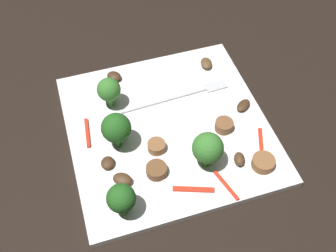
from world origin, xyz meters
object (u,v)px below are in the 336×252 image
mushroom_2 (114,76)px  mushroom_3 (206,63)px  plate (168,128)px  sausage_slice_1 (224,126)px  mushroom_4 (239,159)px  sausage_slice_2 (263,163)px  broccoli_floret_1 (121,199)px  sausage_slice_0 (157,146)px  mushroom_5 (123,179)px  pepper_strip_3 (197,188)px  broccoli_floret_2 (109,90)px  mushroom_1 (108,163)px  sausage_slice_3 (157,170)px  pepper_strip_2 (226,185)px  fork (183,95)px  broccoli_floret_0 (208,148)px  pepper_strip_1 (87,133)px  broccoli_floret_3 (116,128)px  mushroom_0 (243,105)px  pepper_strip_0 (261,142)px

mushroom_2 → mushroom_3: 0.16m
plate → sausage_slice_1: bearing=-20.7°
mushroom_4 → sausage_slice_2: bearing=-28.3°
broccoli_floret_1 → sausage_slice_0: size_ratio=2.16×
mushroom_3 → mushroom_5: mushroom_5 is taller
broccoli_floret_1 → pepper_strip_3: size_ratio=1.00×
broccoli_floret_2 → mushroom_1: bearing=-104.9°
sausage_slice_3 → mushroom_4: bearing=-8.4°
plate → pepper_strip_2: pepper_strip_2 is taller
plate → mushroom_3: mushroom_3 is taller
fork → broccoli_floret_0: 0.14m
plate → pepper_strip_1: pepper_strip_1 is taller
mushroom_4 → pepper_strip_3: mushroom_4 is taller
sausage_slice_2 → pepper_strip_3: 0.10m
broccoli_floret_3 → pepper_strip_1: size_ratio=1.16×
broccoli_floret_3 → mushroom_4: broccoli_floret_3 is taller
broccoli_floret_0 → sausage_slice_2: bearing=-20.2°
mushroom_1 → mushroom_3: bearing=35.6°
sausage_slice_1 → mushroom_2: sausage_slice_1 is taller
broccoli_floret_0 → broccoli_floret_3: (-0.11, 0.07, 0.00)m
broccoli_floret_2 → mushroom_5: size_ratio=1.95×
broccoli_floret_0 → mushroom_0: size_ratio=2.09×
pepper_strip_3 → mushroom_2: bearing=104.4°
mushroom_0 → mushroom_4: bearing=-116.8°
fork → pepper_strip_0: bearing=-59.8°
pepper_strip_0 → broccoli_floret_0: bearing=-175.0°
mushroom_0 → mushroom_2: size_ratio=1.19×
fork → broccoli_floret_3: (-0.12, -0.06, 0.04)m
sausage_slice_3 → pepper_strip_0: sausage_slice_3 is taller
broccoli_floret_0 → mushroom_1: broccoli_floret_0 is taller
sausage_slice_2 → pepper_strip_2: sausage_slice_2 is taller
sausage_slice_1 → sausage_slice_2: bearing=-70.1°
sausage_slice_3 → mushroom_0: (0.16, 0.08, -0.00)m
sausage_slice_1 → mushroom_3: sausage_slice_1 is taller
sausage_slice_3 → mushroom_1: 0.07m
broccoli_floret_1 → mushroom_4: bearing=8.5°
broccoli_floret_3 → mushroom_0: bearing=3.5°
pepper_strip_2 → mushroom_0: bearing=57.4°
broccoli_floret_2 → mushroom_5: 0.15m
sausage_slice_3 → pepper_strip_1: size_ratio=0.56×
broccoli_floret_0 → sausage_slice_2: 0.09m
broccoli_floret_3 → sausage_slice_1: bearing=-6.9°
broccoli_floret_3 → sausage_slice_1: size_ratio=2.26×
mushroom_5 → fork: bearing=44.0°
mushroom_2 → pepper_strip_2: size_ratio=0.46×
broccoli_floret_0 → pepper_strip_0: 0.10m
mushroom_5 → pepper_strip_2: 0.14m
mushroom_1 → mushroom_5: size_ratio=0.79×
mushroom_1 → broccoli_floret_3: bearing=53.0°
mushroom_1 → mushroom_2: mushroom_2 is taller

